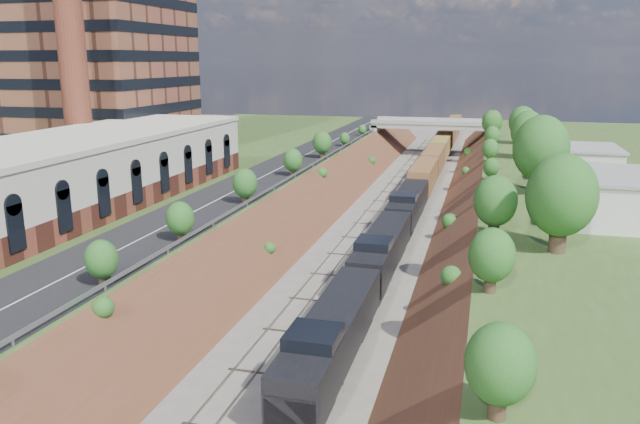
% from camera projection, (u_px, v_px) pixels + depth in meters
% --- Properties ---
extents(platform_left, '(44.00, 180.00, 5.00)m').
position_uv_depth(platform_left, '(125.00, 195.00, 79.68)').
color(platform_left, '#375021').
rests_on(platform_left, ground).
extents(embankment_left, '(10.00, 180.00, 10.00)m').
position_uv_depth(embankment_left, '(289.00, 225.00, 74.70)').
color(embankment_left, brown).
rests_on(embankment_left, ground).
extents(embankment_right, '(10.00, 180.00, 10.00)m').
position_uv_depth(embankment_right, '(478.00, 239.00, 69.14)').
color(embankment_right, brown).
rests_on(embankment_right, ground).
extents(rail_left_track, '(1.58, 180.00, 0.18)m').
position_uv_depth(rail_left_track, '(358.00, 229.00, 72.56)').
color(rail_left_track, gray).
rests_on(rail_left_track, ground).
extents(rail_right_track, '(1.58, 180.00, 0.18)m').
position_uv_depth(rail_right_track, '(402.00, 233.00, 71.24)').
color(rail_right_track, gray).
rests_on(rail_right_track, ground).
extents(road, '(8.00, 180.00, 0.10)m').
position_uv_depth(road, '(253.00, 182.00, 74.64)').
color(road, black).
rests_on(road, platform_left).
extents(guardrail, '(0.10, 171.00, 0.70)m').
position_uv_depth(guardrail, '(285.00, 180.00, 73.30)').
color(guardrail, '#99999E').
rests_on(guardrail, platform_left).
extents(commercial_building, '(14.30, 62.30, 7.00)m').
position_uv_depth(commercial_building, '(35.00, 183.00, 56.35)').
color(commercial_building, brown).
rests_on(commercial_building, platform_left).
extents(smokestack, '(3.20, 3.20, 40.00)m').
position_uv_depth(smokestack, '(68.00, 9.00, 71.34)').
color(smokestack, brown).
rests_on(smokestack, platform_left).
extents(overpass, '(24.50, 8.30, 7.40)m').
position_uv_depth(overpass, '(431.00, 131.00, 128.89)').
color(overpass, gray).
rests_on(overpass, ground).
extents(white_building_near, '(9.00, 12.00, 4.00)m').
position_uv_depth(white_building_near, '(621.00, 199.00, 56.81)').
color(white_building_near, silver).
rests_on(white_building_near, platform_right).
extents(white_building_far, '(8.00, 10.00, 3.60)m').
position_uv_depth(white_building_far, '(583.00, 163.00, 77.61)').
color(white_building_far, silver).
rests_on(white_building_far, platform_right).
extents(tree_right_large, '(5.25, 5.25, 7.61)m').
position_uv_depth(tree_right_large, '(562.00, 196.00, 46.63)').
color(tree_right_large, '#473323').
rests_on(tree_right_large, platform_right).
extents(tree_left_crest, '(2.45, 2.45, 3.55)m').
position_uv_depth(tree_left_crest, '(60.00, 280.00, 35.72)').
color(tree_left_crest, '#473323').
rests_on(tree_left_crest, platform_left).
extents(freight_train, '(3.00, 152.87, 4.55)m').
position_uv_depth(freight_train, '(433.00, 161.00, 105.52)').
color(freight_train, black).
rests_on(freight_train, ground).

